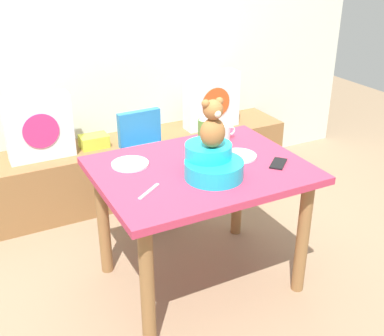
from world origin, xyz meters
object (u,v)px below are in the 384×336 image
at_px(book_stack, 94,141).
at_px(dining_table, 200,187).
at_px(infant_seat_teal, 211,163).
at_px(cell_phone, 278,163).
at_px(coffee_mug, 224,133).
at_px(dinner_plate_far, 130,164).
at_px(teddy_bear, 212,125).
at_px(pillow_floral_right, 211,100).
at_px(pillow_floral_left, 39,128).
at_px(highchair, 148,154).
at_px(dinner_plate_near, 238,156).
at_px(ketchup_bottle, 204,130).

xyz_separation_m(book_stack, dining_table, (0.25, -1.18, 0.12)).
height_order(infant_seat_teal, cell_phone, infant_seat_teal).
bearing_deg(book_stack, coffee_mug, -58.94).
bearing_deg(dinner_plate_far, teddy_bear, -44.29).
xyz_separation_m(pillow_floral_right, infant_seat_teal, (-0.72, -1.28, 0.13)).
bearing_deg(book_stack, dinner_plate_far, -94.47).
bearing_deg(dinner_plate_far, pillow_floral_right, 42.72).
distance_m(pillow_floral_left, teddy_bear, 1.46).
height_order(highchair, dinner_plate_near, highchair).
relative_size(book_stack, dinner_plate_far, 1.00).
bearing_deg(dinner_plate_far, ketchup_bottle, 8.93).
relative_size(infant_seat_teal, ketchup_bottle, 1.78).
height_order(highchair, dinner_plate_far, highchair).
bearing_deg(coffee_mug, dinner_plate_near, -102.00).
bearing_deg(highchair, teddy_bear, -89.94).
xyz_separation_m(pillow_floral_right, coffee_mug, (-0.42, -0.89, 0.11)).
bearing_deg(book_stack, dining_table, -78.07).
height_order(pillow_floral_right, highchair, pillow_floral_right).
height_order(pillow_floral_right, dinner_plate_far, pillow_floral_right).
xyz_separation_m(pillow_floral_left, book_stack, (0.37, 0.02, -0.17)).
distance_m(book_stack, teddy_bear, 1.42).
relative_size(pillow_floral_right, highchair, 0.56).
xyz_separation_m(book_stack, dinner_plate_far, (-0.08, -0.98, 0.24)).
bearing_deg(teddy_bear, infant_seat_teal, 90.00).
bearing_deg(pillow_floral_right, book_stack, 178.76).
bearing_deg(infant_seat_teal, dinner_plate_near, 28.77).
xyz_separation_m(book_stack, infant_seat_teal, (0.24, -1.30, 0.31)).
bearing_deg(coffee_mug, infant_seat_teal, -128.19).
bearing_deg(teddy_bear, book_stack, 100.69).
xyz_separation_m(infant_seat_teal, teddy_bear, (-0.00, -0.00, 0.21)).
distance_m(coffee_mug, cell_phone, 0.44).
bearing_deg(cell_phone, dinner_plate_near, -3.94).
distance_m(coffee_mug, dinner_plate_near, 0.26).
bearing_deg(pillow_floral_right, infant_seat_teal, -119.45).
height_order(book_stack, dining_table, dining_table).
height_order(book_stack, cell_phone, cell_phone).
bearing_deg(teddy_bear, pillow_floral_left, 115.86).
relative_size(infant_seat_teal, teddy_bear, 1.32).
bearing_deg(pillow_floral_left, teddy_bear, -64.14).
distance_m(book_stack, highchair, 0.50).
distance_m(ketchup_bottle, coffee_mug, 0.14).
xyz_separation_m(book_stack, ketchup_bottle, (0.41, -0.91, 0.32)).
distance_m(dinner_plate_near, cell_phone, 0.23).
distance_m(pillow_floral_left, dinner_plate_far, 1.01).
distance_m(pillow_floral_left, dining_table, 1.31).
bearing_deg(cell_phone, pillow_floral_right, -55.74).
distance_m(pillow_floral_right, dinner_plate_near, 1.23).
xyz_separation_m(dining_table, teddy_bear, (-0.00, -0.12, 0.40)).
relative_size(book_stack, ketchup_bottle, 1.08).
height_order(teddy_bear, cell_phone, teddy_bear).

